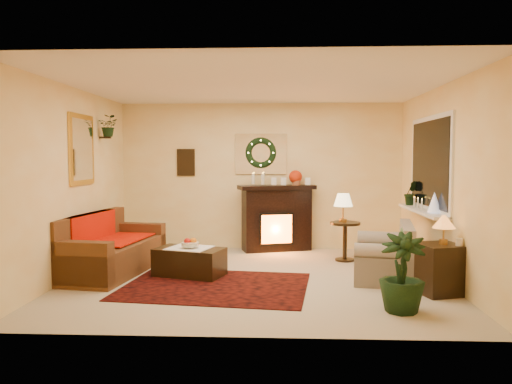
{
  "coord_description": "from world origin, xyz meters",
  "views": [
    {
      "loc": [
        0.33,
        -6.69,
        1.64
      ],
      "look_at": [
        0.0,
        0.35,
        1.15
      ],
      "focal_mm": 35.0,
      "sensor_mm": 36.0,
      "label": 1
    }
  ],
  "objects_px": {
    "sofa": "(112,243)",
    "loveseat": "(384,247)",
    "fireplace": "(277,219)",
    "side_table_round": "(345,240)",
    "coffee_table": "(190,261)",
    "end_table_square": "(439,271)"
  },
  "relations": [
    {
      "from": "fireplace",
      "to": "end_table_square",
      "type": "bearing_deg",
      "value": -70.93
    },
    {
      "from": "coffee_table",
      "to": "end_table_square",
      "type": "bearing_deg",
      "value": 3.96
    },
    {
      "from": "sofa",
      "to": "loveseat",
      "type": "height_order",
      "value": "sofa"
    },
    {
      "from": "loveseat",
      "to": "coffee_table",
      "type": "bearing_deg",
      "value": -168.1
    },
    {
      "from": "sofa",
      "to": "coffee_table",
      "type": "relative_size",
      "value": 2.11
    },
    {
      "from": "sofa",
      "to": "end_table_square",
      "type": "bearing_deg",
      "value": -3.7
    },
    {
      "from": "loveseat",
      "to": "fireplace",
      "type": "bearing_deg",
      "value": 138.29
    },
    {
      "from": "sofa",
      "to": "fireplace",
      "type": "distance_m",
      "value": 2.95
    },
    {
      "from": "sofa",
      "to": "coffee_table",
      "type": "distance_m",
      "value": 1.17
    },
    {
      "from": "side_table_round",
      "to": "coffee_table",
      "type": "relative_size",
      "value": 0.67
    },
    {
      "from": "end_table_square",
      "to": "coffee_table",
      "type": "height_order",
      "value": "end_table_square"
    },
    {
      "from": "loveseat",
      "to": "end_table_square",
      "type": "xyz_separation_m",
      "value": [
        0.5,
        -0.78,
        -0.15
      ]
    },
    {
      "from": "sofa",
      "to": "loveseat",
      "type": "relative_size",
      "value": 1.52
    },
    {
      "from": "loveseat",
      "to": "coffee_table",
      "type": "xyz_separation_m",
      "value": [
        -2.66,
        -0.04,
        -0.21
      ]
    },
    {
      "from": "fireplace",
      "to": "coffee_table",
      "type": "relative_size",
      "value": 1.28
    },
    {
      "from": "fireplace",
      "to": "loveseat",
      "type": "xyz_separation_m",
      "value": [
        1.47,
        -1.93,
        -0.13
      ]
    },
    {
      "from": "side_table_round",
      "to": "loveseat",
      "type": "bearing_deg",
      "value": -70.51
    },
    {
      "from": "sofa",
      "to": "side_table_round",
      "type": "bearing_deg",
      "value": 24.0
    },
    {
      "from": "sofa",
      "to": "loveseat",
      "type": "bearing_deg",
      "value": 6.35
    },
    {
      "from": "sofa",
      "to": "side_table_round",
      "type": "height_order",
      "value": "sofa"
    },
    {
      "from": "fireplace",
      "to": "loveseat",
      "type": "bearing_deg",
      "value": -69.66
    },
    {
      "from": "end_table_square",
      "to": "side_table_round",
      "type": "bearing_deg",
      "value": 115.4
    }
  ]
}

